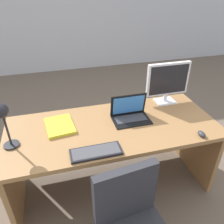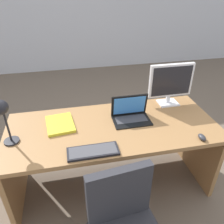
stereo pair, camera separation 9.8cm
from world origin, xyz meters
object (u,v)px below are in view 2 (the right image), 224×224
at_px(desk, 112,141).
at_px(book, 60,124).
at_px(mouse, 202,137).
at_px(monitor, 171,82).
at_px(desk_lamp, 2,113).
at_px(keyboard, 93,151).
at_px(laptop, 130,112).

xyz_separation_m(desk, book, (-0.45, 0.06, 0.22)).
height_order(mouse, book, mouse).
bearing_deg(mouse, book, 158.43).
height_order(monitor, desk_lamp, monitor).
bearing_deg(desk, keyboard, -121.55).
xyz_separation_m(monitor, desk_lamp, (-1.47, -0.35, 0.04)).
xyz_separation_m(desk, laptop, (0.18, 0.05, 0.27)).
bearing_deg(desk, book, 172.55).
distance_m(monitor, desk_lamp, 1.52).
bearing_deg(keyboard, mouse, -1.62).
bearing_deg(mouse, desk_lamp, 170.17).
xyz_separation_m(laptop, book, (-0.64, 0.01, -0.06)).
relative_size(monitor, keyboard, 1.15).
relative_size(keyboard, book, 1.17).
relative_size(desk, mouse, 21.19).
distance_m(laptop, mouse, 0.64).
bearing_deg(book, laptop, -1.25).
distance_m(keyboard, mouse, 0.88).
distance_m(desk, keyboard, 0.47).
distance_m(monitor, book, 1.13).
bearing_deg(desk_lamp, monitor, 13.42).
height_order(monitor, book, monitor).
bearing_deg(desk_lamp, desk, 8.36).
distance_m(monitor, mouse, 0.65).
bearing_deg(keyboard, desk, 58.45).
bearing_deg(desk, mouse, -29.96).
height_order(desk, monitor, monitor).
distance_m(monitor, keyboard, 1.06).
height_order(desk, mouse, mouse).
xyz_separation_m(desk, mouse, (0.66, -0.38, 0.22)).
bearing_deg(keyboard, monitor, 34.29).
xyz_separation_m(laptop, mouse, (0.48, -0.43, -0.05)).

